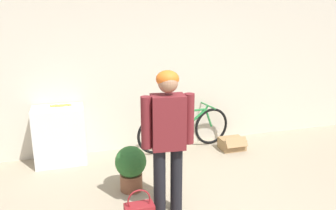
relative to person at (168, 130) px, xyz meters
The scene contains 7 objects.
wall_back 2.03m from the person, 80.81° to the left, with size 8.00×0.07×2.60m.
side_shelf 2.12m from the person, 124.22° to the left, with size 0.72×0.46×0.86m.
person is the anchor object (origin of this frame).
bicycle 1.95m from the person, 64.71° to the left, with size 1.64×0.46×0.70m.
banana 2.06m from the person, 122.46° to the left, with size 0.32×0.08×0.03m.
cardboard_box 2.25m from the person, 42.79° to the left, with size 0.38×0.36×0.24m.
potted_plant 0.92m from the person, 116.95° to the left, with size 0.39×0.39×0.58m.
Camera 1 is at (-1.25, -2.35, 2.11)m, focal length 35.00 mm.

